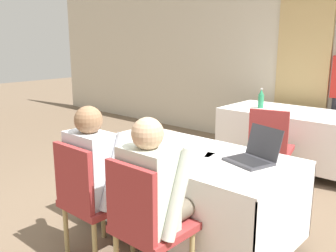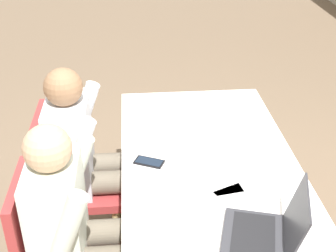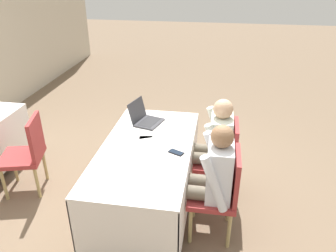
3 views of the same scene
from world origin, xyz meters
name	(u,v)px [view 3 (image 3 of 3)]	position (x,y,z in m)	size (l,w,h in m)	color
ground_plane	(148,204)	(0.00, 0.00, 0.00)	(24.00, 24.00, 0.00)	brown
conference_table_near	(147,161)	(0.00, 0.00, 0.56)	(1.77, 0.90, 0.73)	white
laptop	(146,119)	(0.53, 0.13, 0.77)	(0.39, 0.39, 0.25)	#333338
cell_phone	(176,152)	(-0.07, -0.31, 0.73)	(0.13, 0.17, 0.01)	black
paper_beside_laptop	(153,141)	(0.13, -0.04, 0.73)	(0.26, 0.33, 0.00)	white
paper_centre_table	(137,135)	(0.23, 0.15, 0.73)	(0.31, 0.36, 0.00)	white
chair_near_left	(221,191)	(-0.29, -0.76, 0.50)	(0.44, 0.44, 0.90)	tan
chair_near_right	(222,157)	(0.29, -0.76, 0.50)	(0.44, 0.44, 0.90)	tan
chair_far_spare	(27,152)	(0.06, 1.37, 0.50)	(0.54, 0.54, 0.90)	tan
person_checkered_shirt	(210,175)	(-0.29, -0.65, 0.66)	(0.50, 0.52, 1.16)	#665B4C
person_white_shirt	(213,144)	(0.29, -0.65, 0.66)	(0.50, 0.52, 1.16)	#665B4C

